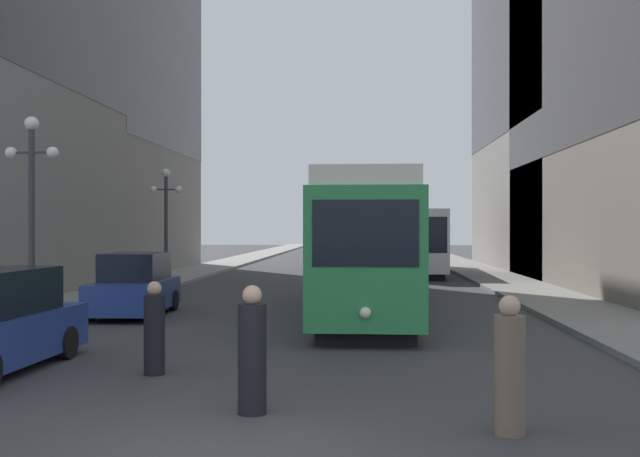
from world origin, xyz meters
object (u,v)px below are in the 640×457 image
object	(u,v)px
transit_bus	(418,239)
pedestrian_on_sidewalk	(510,370)
streetcar	(369,243)
pedestrian_crossing_near	(252,354)
pedestrian_crossing_far	(154,331)
lamp_post_left_far	(166,207)
lamp_post_left_near	(32,186)
parked_car_left_near	(135,287)

from	to	relation	value
transit_bus	pedestrian_on_sidewalk	xyz separation A→B (m)	(-1.13, -31.94, -1.14)
streetcar	pedestrian_on_sidewalk	distance (m)	13.34
pedestrian_crossing_near	pedestrian_crossing_far	size ratio (longest dim) A/B	1.09
transit_bus	pedestrian_on_sidewalk	world-z (taller)	transit_bus
lamp_post_left_far	streetcar	bearing A→B (deg)	-46.62
pedestrian_crossing_far	lamp_post_left_far	bearing A→B (deg)	61.41
streetcar	lamp_post_left_near	xyz separation A→B (m)	(-8.69, -3.79, 1.53)
streetcar	lamp_post_left_near	distance (m)	9.60
transit_bus	pedestrian_on_sidewalk	bearing A→B (deg)	-90.15
pedestrian_on_sidewalk	streetcar	bearing A→B (deg)	127.45
pedestrian_crossing_near	lamp_post_left_far	xyz separation A→B (m)	(-7.02, 21.53, 2.61)
parked_car_left_near	pedestrian_crossing_far	xyz separation A→B (m)	(3.02, -8.50, -0.09)
transit_bus	parked_car_left_near	distance (m)	22.21
pedestrian_crossing_far	lamp_post_left_near	world-z (taller)	lamp_post_left_near
pedestrian_crossing_far	transit_bus	bearing A→B (deg)	33.86
parked_car_left_near	lamp_post_left_near	xyz separation A→B (m)	(-1.90, -2.55, 2.79)
parked_car_left_near	pedestrian_on_sidewalk	world-z (taller)	parked_car_left_near
streetcar	pedestrian_crossing_far	bearing A→B (deg)	-110.36
streetcar	transit_bus	size ratio (longest dim) A/B	1.17
transit_bus	pedestrian_on_sidewalk	size ratio (longest dim) A/B	7.10
lamp_post_left_far	parked_car_left_near	bearing A→B (deg)	-79.69
pedestrian_on_sidewalk	lamp_post_left_far	bearing A→B (deg)	145.09
lamp_post_left_near	transit_bus	bearing A→B (deg)	63.00
transit_bus	pedestrian_crossing_far	world-z (taller)	transit_bus
pedestrian_crossing_far	lamp_post_left_far	size ratio (longest dim) A/B	0.33
transit_bus	lamp_post_left_near	xyz separation A→B (m)	(-11.49, -22.56, 1.68)
pedestrian_crossing_near	pedestrian_on_sidewalk	bearing A→B (deg)	67.99
pedestrian_crossing_far	pedestrian_on_sidewalk	size ratio (longest dim) A/B	0.94
streetcar	pedestrian_crossing_near	size ratio (longest dim) A/B	8.10
lamp_post_left_far	pedestrian_crossing_far	bearing A→B (deg)	-75.45
streetcar	lamp_post_left_far	world-z (taller)	lamp_post_left_far
pedestrian_on_sidewalk	lamp_post_left_far	distance (m)	24.79
streetcar	pedestrian_on_sidewalk	xyz separation A→B (m)	(1.67, -13.17, -1.30)
pedestrian_on_sidewalk	lamp_post_left_near	distance (m)	14.25
pedestrian_on_sidewalk	lamp_post_left_far	xyz separation A→B (m)	(-10.36, 22.37, 2.63)
streetcar	transit_bus	world-z (taller)	streetcar
streetcar	lamp_post_left_far	distance (m)	12.73
lamp_post_left_near	lamp_post_left_far	distance (m)	12.99
streetcar	pedestrian_on_sidewalk	size ratio (longest dim) A/B	8.30
streetcar	parked_car_left_near	bearing A→B (deg)	-168.83
streetcar	lamp_post_left_near	bearing A→B (deg)	-155.58
streetcar	pedestrian_crossing_near	world-z (taller)	streetcar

